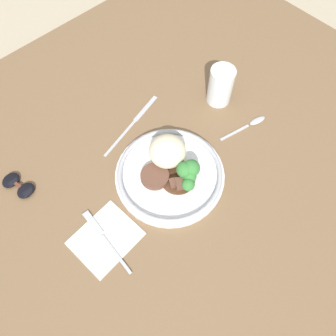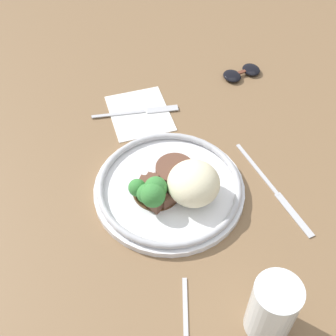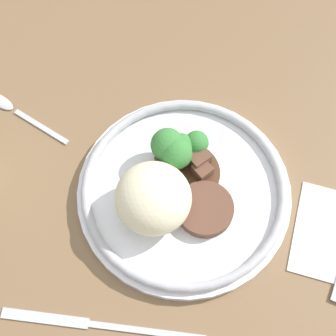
# 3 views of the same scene
# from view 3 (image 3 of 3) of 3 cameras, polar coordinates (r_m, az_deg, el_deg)

# --- Properties ---
(ground_plane) EXTENTS (8.00, 8.00, 0.00)m
(ground_plane) POSITION_cam_3_polar(r_m,az_deg,el_deg) (0.64, 3.77, -5.95)
(ground_plane) COLOR tan
(dining_table) EXTENTS (1.57, 1.28, 0.05)m
(dining_table) POSITION_cam_3_polar(r_m,az_deg,el_deg) (0.61, 3.90, -5.20)
(dining_table) COLOR brown
(dining_table) RESTS_ON ground
(plate) EXTENTS (0.27, 0.27, 0.08)m
(plate) POSITION_cam_3_polar(r_m,az_deg,el_deg) (0.57, 1.19, -2.45)
(plate) COLOR white
(plate) RESTS_ON dining_table
(knife) EXTENTS (0.23, 0.06, 0.00)m
(knife) POSITION_cam_3_polar(r_m,az_deg,el_deg) (0.56, -8.93, -18.33)
(knife) COLOR #B7B7BC
(knife) RESTS_ON dining_table
(spoon) EXTENTS (0.14, 0.04, 0.01)m
(spoon) POSITION_cam_3_polar(r_m,az_deg,el_deg) (0.69, -18.75, 7.03)
(spoon) COLOR #B7B7BC
(spoon) RESTS_ON dining_table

